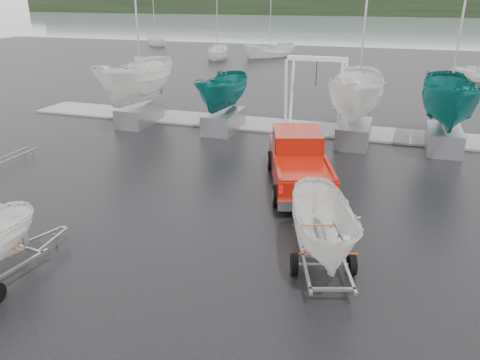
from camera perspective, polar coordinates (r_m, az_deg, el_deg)
ground_plane at (r=16.71m, az=-9.95°, el=-4.43°), size 120.00×120.00×0.00m
lake at (r=113.59m, az=15.22°, el=17.32°), size 300.00×300.00×0.00m
dock at (r=28.08m, az=2.46°, el=6.79°), size 30.00×3.00×0.12m
treeline at (r=183.32m, az=16.96°, el=19.50°), size 300.00×8.00×6.00m
far_hill at (r=191.28m, az=17.14°, el=20.14°), size 300.00×6.00×10.00m
pickup_truck at (r=19.15m, az=7.11°, el=2.62°), size 3.85×6.48×2.04m
trailer_hitched at (r=12.49m, az=10.66°, el=-0.30°), size 2.22×3.79×4.92m
boat_hoist at (r=26.85m, az=9.23°, el=11.57°), size 3.30×2.18×4.12m
keelboat_0 at (r=28.18m, az=-12.73°, el=15.25°), size 2.73×3.20×10.91m
keelboat_1 at (r=26.24m, az=-2.08°, el=12.96°), size 2.10×3.20×6.69m
keelboat_2 at (r=24.37m, az=14.49°, el=13.94°), size 2.67×3.20×10.85m
keelboat_3 at (r=24.77m, az=24.79°, el=12.43°), size 2.58×3.20×10.75m
moored_boat_0 at (r=58.51m, az=-2.72°, el=14.55°), size 2.82×2.86×11.11m
moored_boat_1 at (r=60.21m, az=3.63°, el=14.73°), size 3.98×3.98×11.69m
moored_boat_4 at (r=75.06m, az=-10.22°, el=15.83°), size 3.08×3.08×10.85m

